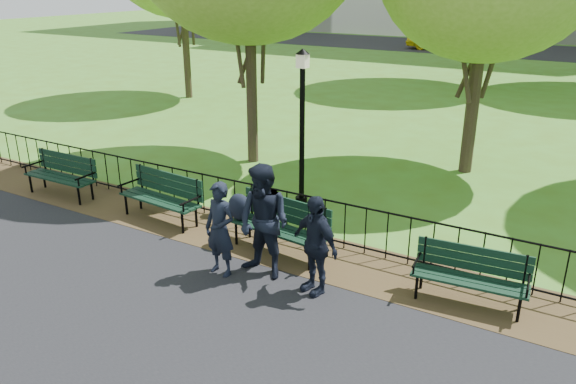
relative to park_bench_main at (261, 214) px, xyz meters
The scene contains 14 objects.
ground 1.62m from the park_bench_main, 61.17° to the right, with size 120.00×120.00×0.00m, color #446A1C.
dirt_strip 0.99m from the park_bench_main, 16.33° to the left, with size 60.00×1.60×0.01m, color #3D2F19.
far_street 33.72m from the park_bench_main, 88.79° to the left, with size 70.00×9.00×0.01m, color black.
iron_fence 1.02m from the park_bench_main, 44.89° to the left, with size 24.06×0.06×1.00m.
park_bench_main is the anchor object (origin of this frame).
park_bench_left_a 2.41m from the park_bench_main, behind, with size 1.90×0.73×1.06m.
park_bench_left_b 5.28m from the park_bench_main, behind, with size 1.82×0.59×1.02m.
park_bench_right_a 3.69m from the park_bench_main, ahead, with size 1.72×0.67×0.95m.
lamppost 2.56m from the park_bench_main, 100.84° to the left, with size 0.30×0.30×3.30m.
person_left 1.15m from the park_bench_main, 93.03° to the right, with size 0.58×0.38×1.59m, color black.
person_mid 1.06m from the park_bench_main, 54.61° to the right, with size 0.92×0.48×1.90m, color black.
person_right 1.76m from the park_bench_main, 29.51° to the right, with size 0.94×0.38×1.60m, color black.
taxi 31.99m from the park_bench_main, 100.22° to the left, with size 1.92×4.78×1.63m, color yellow.
sedan_silver 33.72m from the park_bench_main, 95.54° to the left, with size 1.65×4.74×1.56m, color #B1B4B9.
Camera 1 is at (4.34, -6.41, 4.61)m, focal length 35.00 mm.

